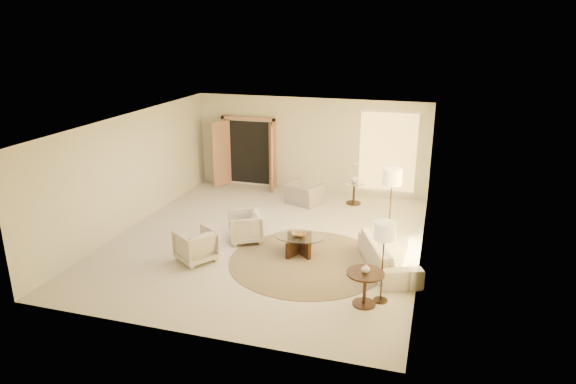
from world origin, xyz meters
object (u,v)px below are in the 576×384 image
(coffee_table, at_px, (299,242))
(bowl, at_px, (299,234))
(floor_lamp_near, at_px, (392,180))
(sofa, at_px, (389,255))
(accent_chair, at_px, (304,190))
(floor_lamp_far, at_px, (384,235))
(end_vase, at_px, (366,269))
(armchair_right, at_px, (196,244))
(end_table, at_px, (365,283))
(armchair_left, at_px, (245,225))
(side_table, at_px, (354,191))
(side_vase, at_px, (354,178))

(coffee_table, relative_size, bowl, 4.31)
(floor_lamp_near, xyz_separation_m, bowl, (-1.83, -1.14, -1.07))
(sofa, height_order, accent_chair, accent_chair)
(accent_chair, relative_size, floor_lamp_far, 0.59)
(coffee_table, distance_m, bowl, 0.19)
(coffee_table, bearing_deg, bowl, 0.00)
(end_vase, bearing_deg, armchair_right, 168.10)
(end_table, bearing_deg, armchair_left, 146.23)
(armchair_right, bearing_deg, end_table, 112.09)
(side_table, height_order, floor_lamp_far, floor_lamp_far)
(accent_chair, xyz_separation_m, side_table, (1.35, 0.41, -0.01))
(accent_chair, distance_m, floor_lamp_far, 5.56)
(coffee_table, xyz_separation_m, side_vase, (0.60, 3.61, 0.48))
(side_table, height_order, end_vase, end_vase)
(sofa, distance_m, armchair_left, 3.38)
(coffee_table, xyz_separation_m, floor_lamp_near, (1.83, 1.14, 1.26))
(armchair_right, xyz_separation_m, coffee_table, (2.01, 0.98, -0.12))
(sofa, height_order, end_table, end_table)
(coffee_table, distance_m, floor_lamp_far, 2.73)
(armchair_left, xyz_separation_m, floor_lamp_far, (3.37, -1.86, 0.94))
(armchair_right, bearing_deg, bowl, 149.96)
(floor_lamp_near, bearing_deg, sofa, -84.14)
(end_table, bearing_deg, sofa, 81.07)
(side_vase, bearing_deg, floor_lamp_near, -63.46)
(floor_lamp_near, bearing_deg, side_vase, 116.54)
(end_vase, bearing_deg, floor_lamp_near, 87.64)
(sofa, relative_size, armchair_right, 2.71)
(armchair_right, height_order, side_table, armchair_right)
(end_table, xyz_separation_m, side_table, (-1.12, 5.38, -0.06))
(accent_chair, distance_m, coffee_table, 3.29)
(sofa, height_order, floor_lamp_near, floor_lamp_near)
(floor_lamp_near, bearing_deg, accent_chair, 141.36)
(armchair_left, height_order, floor_lamp_far, floor_lamp_far)
(armchair_left, bearing_deg, coffee_table, 49.16)
(floor_lamp_near, distance_m, side_vase, 2.88)
(end_table, relative_size, side_table, 1.07)
(coffee_table, bearing_deg, side_vase, 80.63)
(sofa, relative_size, floor_lamp_far, 1.34)
(floor_lamp_far, bearing_deg, side_vase, 105.03)
(coffee_table, bearing_deg, accent_chair, 103.16)
(sofa, xyz_separation_m, side_vase, (-1.37, 3.77, 0.44))
(armchair_right, bearing_deg, end_vase, 112.09)
(armchair_right, distance_m, side_table, 5.28)
(side_table, distance_m, floor_lamp_far, 5.43)
(side_table, height_order, side_vase, side_vase)
(armchair_left, relative_size, side_table, 1.20)
(sofa, xyz_separation_m, side_table, (-1.37, 3.77, 0.08))
(floor_lamp_near, relative_size, bowl, 5.63)
(floor_lamp_near, height_order, bowl, floor_lamp_near)
(bowl, distance_m, side_vase, 3.67)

